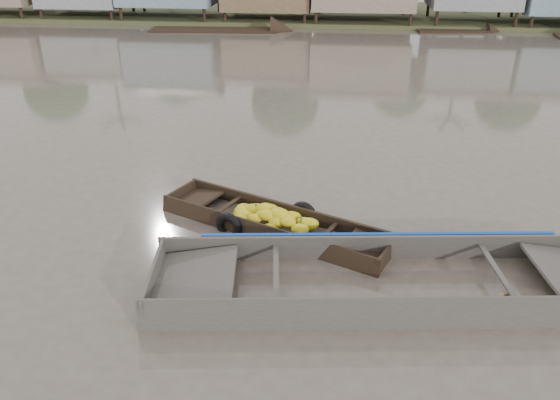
# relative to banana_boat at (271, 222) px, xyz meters

# --- Properties ---
(ground) EXTENTS (120.00, 120.00, 0.00)m
(ground) POSITION_rel_banana_boat_xyz_m (0.14, -1.34, -0.14)
(ground) COLOR #51483E
(ground) RESTS_ON ground
(banana_boat) EXTENTS (5.38, 3.38, 0.72)m
(banana_boat) POSITION_rel_banana_boat_xyz_m (0.00, 0.00, 0.00)
(banana_boat) COLOR black
(banana_boat) RESTS_ON ground
(viewer_boat) EXTENTS (8.77, 3.24, 0.69)m
(viewer_boat) POSITION_rel_banana_boat_xyz_m (2.38, -2.01, -0.06)
(viewer_boat) COLOR #3B3632
(viewer_boat) RESTS_ON ground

